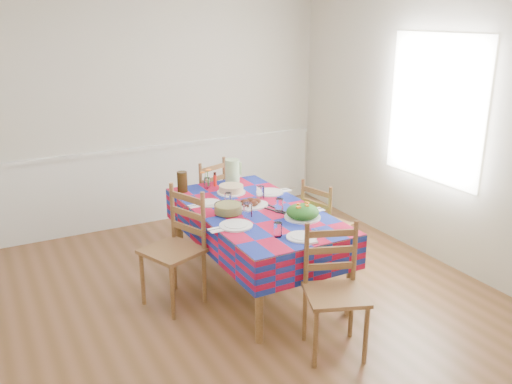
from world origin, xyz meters
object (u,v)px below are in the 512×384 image
dining_table (255,217)px  tea_pitcher (182,182)px  chair_left (176,249)px  chair_far (205,200)px  green_pitcher (232,171)px  meat_platter (250,204)px  chair_right (324,225)px  chair_near (334,291)px

dining_table → tea_pitcher: (-0.39, 0.76, 0.18)m
dining_table → chair_left: bearing=178.7°
dining_table → chair_far: size_ratio=2.04×
green_pitcher → tea_pitcher: (-0.54, -0.01, -0.03)m
tea_pitcher → chair_far: 0.69m
meat_platter → chair_far: size_ratio=0.37×
dining_table → chair_right: 0.77m
chair_left → chair_right: bearing=67.6°
dining_table → chair_near: size_ratio=1.96×
chair_near → chair_left: chair_left is taller
chair_far → chair_left: 1.38m
chair_far → meat_platter: bearing=68.3°
meat_platter → chair_near: size_ratio=0.35×
chair_right → dining_table: bearing=74.4°
tea_pitcher → chair_right: size_ratio=0.23×
dining_table → chair_right: bearing=-0.8°
green_pitcher → chair_far: 0.58m
chair_near → chair_far: size_ratio=1.04×
dining_table → chair_far: (0.01, 1.17, -0.19)m
green_pitcher → chair_right: green_pitcher is taller
green_pitcher → chair_far: bearing=109.8°
meat_platter → green_pitcher: size_ratio=1.35×
meat_platter → chair_right: size_ratio=0.38×
green_pitcher → tea_pitcher: 0.54m
chair_far → chair_right: (0.73, -1.19, -0.02)m
meat_platter → green_pitcher: 0.72m
meat_platter → chair_left: 0.78m
chair_right → chair_left: bearing=74.2°
chair_far → chair_left: chair_left is taller
chair_near → chair_far: (-0.00, 2.35, -0.02)m
chair_far → chair_left: size_ratio=0.92×
chair_near → dining_table: bearing=111.6°
tea_pitcher → chair_near: (0.40, -1.94, -0.36)m
chair_near → chair_far: bearing=110.9°
dining_table → chair_left: size_ratio=1.87×
meat_platter → green_pitcher: (0.16, 0.70, 0.10)m
meat_platter → tea_pitcher: 0.79m
chair_near → chair_left: 1.41m
chair_near → chair_right: 1.37m
green_pitcher → chair_near: size_ratio=0.26×
chair_near → chair_right: bearing=78.8°
tea_pitcher → chair_right: (1.13, -0.77, -0.39)m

